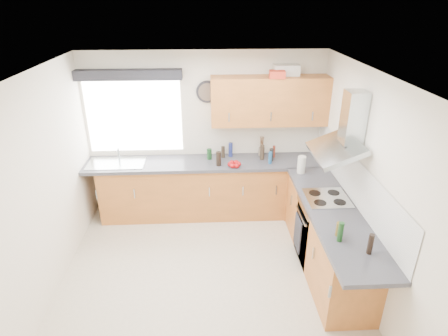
{
  "coord_description": "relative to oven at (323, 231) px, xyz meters",
  "views": [
    {
      "loc": [
        0.02,
        -3.66,
        3.21
      ],
      "look_at": [
        0.25,
        0.85,
        1.1
      ],
      "focal_mm": 30.0,
      "sensor_mm": 36.0,
      "label": 1
    }
  ],
  "objects": [
    {
      "name": "ground_plane",
      "position": [
        -1.5,
        -0.3,
        -0.42
      ],
      "size": [
        3.6,
        3.6,
        0.0
      ],
      "primitive_type": "plane",
      "color": "beige"
    },
    {
      "name": "ceiling",
      "position": [
        -1.5,
        -0.3,
        2.08
      ],
      "size": [
        3.6,
        3.6,
        0.02
      ],
      "primitive_type": "cube",
      "color": "white",
      "rests_on": "wall_back"
    },
    {
      "name": "wall_back",
      "position": [
        -1.5,
        1.5,
        0.82
      ],
      "size": [
        3.6,
        0.02,
        2.5
      ],
      "primitive_type": "cube",
      "color": "silver",
      "rests_on": "ground_plane"
    },
    {
      "name": "wall_front",
      "position": [
        -1.5,
        -2.1,
        0.82
      ],
      "size": [
        3.6,
        0.02,
        2.5
      ],
      "primitive_type": "cube",
      "color": "silver",
      "rests_on": "ground_plane"
    },
    {
      "name": "wall_left",
      "position": [
        -3.3,
        -0.3,
        0.82
      ],
      "size": [
        0.02,
        3.6,
        2.5
      ],
      "primitive_type": "cube",
      "color": "silver",
      "rests_on": "ground_plane"
    },
    {
      "name": "wall_right",
      "position": [
        0.3,
        -0.3,
        0.82
      ],
      "size": [
        0.02,
        3.6,
        2.5
      ],
      "primitive_type": "cube",
      "color": "silver",
      "rests_on": "ground_plane"
    },
    {
      "name": "window",
      "position": [
        -2.55,
        1.49,
        1.12
      ],
      "size": [
        1.4,
        0.02,
        1.1
      ],
      "primitive_type": "cube",
      "color": "silver",
      "rests_on": "wall_back"
    },
    {
      "name": "window_blind",
      "position": [
        -2.55,
        1.4,
        1.76
      ],
      "size": [
        1.5,
        0.18,
        0.14
      ],
      "primitive_type": "cube",
      "color": "black",
      "rests_on": "wall_back"
    },
    {
      "name": "splashback",
      "position": [
        0.29,
        0.0,
        0.75
      ],
      "size": [
        0.01,
        3.0,
        0.54
      ],
      "primitive_type": "cube",
      "color": "white",
      "rests_on": "wall_right"
    },
    {
      "name": "base_cab_back",
      "position": [
        -1.6,
        1.21,
        0.01
      ],
      "size": [
        3.0,
        0.58,
        0.86
      ],
      "primitive_type": "cube",
      "color": "#9E5A26",
      "rests_on": "ground_plane"
    },
    {
      "name": "base_cab_corner",
      "position": [
        0.0,
        1.2,
        0.01
      ],
      "size": [
        0.6,
        0.6,
        0.86
      ],
      "primitive_type": "cube",
      "color": "#9E5A26",
      "rests_on": "ground_plane"
    },
    {
      "name": "base_cab_right",
      "position": [
        0.01,
        -0.15,
        0.01
      ],
      "size": [
        0.58,
        2.1,
        0.86
      ],
      "primitive_type": "cube",
      "color": "#9E5A26",
      "rests_on": "ground_plane"
    },
    {
      "name": "worktop_back",
      "position": [
        -1.5,
        1.2,
        0.46
      ],
      "size": [
        3.6,
        0.62,
        0.05
      ],
      "primitive_type": "cube",
      "color": "#333339",
      "rests_on": "base_cab_back"
    },
    {
      "name": "worktop_right",
      "position": [
        0.0,
        -0.3,
        0.46
      ],
      "size": [
        0.62,
        2.42,
        0.05
      ],
      "primitive_type": "cube",
      "color": "#333339",
      "rests_on": "base_cab_right"
    },
    {
      "name": "sink",
      "position": [
        -2.83,
        1.2,
        0.52
      ],
      "size": [
        0.84,
        0.46,
        0.1
      ],
      "primitive_type": null,
      "color": "#ACB7BC",
      "rests_on": "worktop_back"
    },
    {
      "name": "oven",
      "position": [
        0.0,
        0.0,
        0.0
      ],
      "size": [
        0.56,
        0.58,
        0.85
      ],
      "primitive_type": "cube",
      "color": "black",
      "rests_on": "ground_plane"
    },
    {
      "name": "hob_plate",
      "position": [
        0.0,
        0.0,
        0.49
      ],
      "size": [
        0.52,
        0.52,
        0.01
      ],
      "primitive_type": "cube",
      "color": "#ACB7BC",
      "rests_on": "worktop_right"
    },
    {
      "name": "extractor_hood",
      "position": [
        0.1,
        -0.0,
        1.34
      ],
      "size": [
        0.52,
        0.78,
        0.66
      ],
      "primitive_type": null,
      "color": "#ACB7BC",
      "rests_on": "wall_right"
    },
    {
      "name": "upper_cabinets",
      "position": [
        -0.55,
        1.32,
        1.38
      ],
      "size": [
        1.7,
        0.35,
        0.7
      ],
      "primitive_type": "cube",
      "color": "#9E5A26",
      "rests_on": "wall_back"
    },
    {
      "name": "washing_machine",
      "position": [
        -1.76,
        1.22,
        -0.05
      ],
      "size": [
        0.53,
        0.52,
        0.76
      ],
      "primitive_type": "cube",
      "rotation": [
        0.0,
        0.0,
        0.03
      ],
      "color": "silver",
      "rests_on": "ground_plane"
    },
    {
      "name": "wall_clock",
      "position": [
        -1.45,
        1.46,
        1.48
      ],
      "size": [
        0.33,
        0.04,
        0.33
      ],
      "primitive_type": "cylinder",
      "rotation": [
        1.57,
        0.0,
        0.0
      ],
      "color": "black",
      "rests_on": "wall_back"
    },
    {
      "name": "casserole",
      "position": [
        -0.33,
        1.42,
        1.8
      ],
      "size": [
        0.38,
        0.28,
        0.15
      ],
      "primitive_type": "cube",
      "rotation": [
        0.0,
        0.0,
        0.04
      ],
      "color": "silver",
      "rests_on": "upper_cabinets"
    },
    {
      "name": "storage_box",
      "position": [
        -0.48,
        1.22,
        1.77
      ],
      "size": [
        0.23,
        0.2,
        0.1
      ],
      "primitive_type": "cube",
      "rotation": [
        0.0,
        0.0,
        -0.09
      ],
      "color": "red",
      "rests_on": "upper_cabinets"
    },
    {
      "name": "utensil_pot",
      "position": [
        -0.62,
        1.4,
        0.55
      ],
      "size": [
        0.1,
        0.1,
        0.13
      ],
      "primitive_type": "cylinder",
      "rotation": [
        0.0,
        0.0,
        -0.1
      ],
      "color": "#7C6C5C",
      "rests_on": "worktop_back"
    },
    {
      "name": "kitchen_roll",
      "position": [
        -0.15,
        0.75,
        0.61
      ],
      "size": [
        0.13,
        0.13,
        0.25
      ],
      "primitive_type": "cylinder",
      "rotation": [
        0.0,
        0.0,
        0.2
      ],
      "color": "silver",
      "rests_on": "worktop_right"
    },
    {
      "name": "tomato_cluster",
      "position": [
        -1.08,
        1.0,
        0.52
      ],
      "size": [
        0.21,
        0.21,
        0.08
      ],
      "primitive_type": null,
      "rotation": [
        0.0,
        0.0,
        -0.32
      ],
      "color": "#A3090E",
      "rests_on": "worktop_back"
    },
    {
      "name": "jar_0",
      "position": [
        -0.64,
        1.24,
        0.6
      ],
      "size": [
        0.06,
        0.06,
        0.23
      ],
      "primitive_type": "cylinder",
      "color": "#31261B",
      "rests_on": "worktop_back"
    },
    {
      "name": "jar_1",
      "position": [
        -1.22,
        1.35,
        0.57
      ],
      "size": [
        0.06,
        0.06,
        0.18
      ],
      "primitive_type": "cylinder",
      "color": "black",
      "rests_on": "worktop_back"
    },
    {
      "name": "jar_2",
      "position": [
        -0.44,
        1.32,
        0.58
      ],
      "size": [
        0.04,
        0.04,
        0.19
      ],
      "primitive_type": "cylinder",
      "color": "maroon",
      "rests_on": "worktop_back"
    },
    {
      "name": "jar_3",
      "position": [
        -0.54,
        1.08,
        0.58
      ],
      "size": [
        0.05,
        0.05,
        0.19
      ],
      "primitive_type": "cylinder",
      "color": "navy",
      "rests_on": "worktop_back"
    },
    {
      "name": "jar_4",
      "position": [
        -1.3,
        1.05,
        0.59
      ],
      "size": [
        0.07,
        0.07,
        0.21
      ],
      "primitive_type": "cylinder",
      "color": "black",
      "rests_on": "worktop_back"
    },
    {
      "name": "jar_5",
      "position": [
        -1.11,
        1.39,
        0.6
      ],
      "size": [
        0.07,
        0.07,
        0.22
      ],
      "primitive_type": "cylinder",
      "color": "navy",
      "rests_on": "worktop_back"
    },
    {
      "name": "jar_6",
      "position": [
        -0.5,
        1.18,
        0.58
      ],
      "size": [
        0.06,
        0.06,
        0.19
      ],
      "primitive_type": "cylinder",
      "color": "black",
      "rests_on": "worktop_back"
    },
    {
      "name": "jar_7",
      "position": [
        -1.44,
        1.3,
        0.57
      ],
      "size": [
        0.07,
        0.07,
        0.16
      ],
      "primitive_type": "cylinder",
      "color": "#153B1A",
      "rests_on": "worktop_back"
    },
    {
      "name": "bottle_0",
      "position": [
        -0.12,
        -0.77,
        0.56
      ],
      "size": [
        0.07,
        0.07,
        0.15
      ],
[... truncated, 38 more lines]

